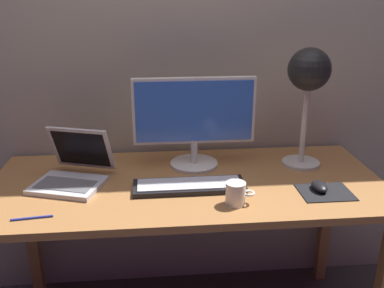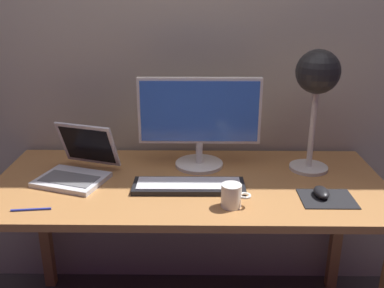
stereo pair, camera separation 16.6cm
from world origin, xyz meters
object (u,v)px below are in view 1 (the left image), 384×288
Objects in this scene: laptop at (74,167)px; coffee_mug at (236,194)px; monitor at (194,118)px; pen at (32,218)px; keyboard_main at (189,186)px; desk_lamp at (309,78)px; mouse at (319,186)px.

coffee_mug is (0.62, -0.26, -0.02)m from laptop.
monitor is 4.82× the size of coffee_mug.
keyboard_main is at bearing 18.42° from pen.
laptop is at bearing -167.21° from monitor.
monitor is at bearing 79.00° from keyboard_main.
coffee_mug is (0.12, -0.38, -0.18)m from monitor.
coffee_mug reaches higher than keyboard_main.
desk_lamp is 5.38× the size of mouse.
laptop is at bearing 169.13° from mouse.
coffee_mug is 0.77× the size of pen.
coffee_mug is 0.72m from pen.
coffee_mug is (-0.34, -0.08, 0.02)m from mouse.
desk_lamp is (0.98, 0.08, 0.33)m from laptop.
pen is (-0.72, -0.04, -0.04)m from coffee_mug.
desk_lamp reaches higher than keyboard_main.
coffee_mug is (-0.36, -0.34, -0.35)m from desk_lamp.
laptop reaches higher than coffee_mug.
mouse is at bearing -93.41° from desk_lamp.
pen is at bearing -108.40° from laptop.
monitor is at bearing 34.66° from pen.
laptop reaches higher than pen.
keyboard_main is at bearing -101.00° from monitor.
keyboard_main is at bearing 172.36° from mouse.
laptop is at bearing 156.97° from coffee_mug.
monitor is at bearing 147.12° from mouse.
laptop is 0.98m from mouse.
desk_lamp is 0.61m from coffee_mug.
keyboard_main is 4.59× the size of mouse.
mouse is (-0.02, -0.27, -0.37)m from desk_lamp.
coffee_mug is at bearing -42.07° from keyboard_main.
coffee_mug is at bearing -72.80° from monitor.
coffee_mug is at bearing -23.03° from laptop.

